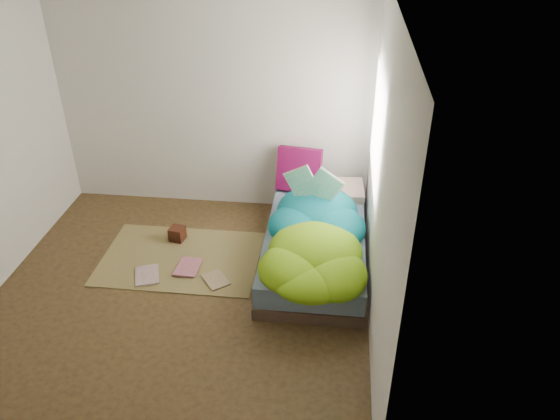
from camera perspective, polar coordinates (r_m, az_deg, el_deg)
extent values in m
cube|color=#3C2817|center=(5.28, -10.33, -8.64)|extent=(3.50, 3.50, 0.00)
cube|color=silver|center=(6.12, -7.10, 11.51)|extent=(3.50, 0.04, 2.60)
cube|color=silver|center=(3.24, -20.84, -10.45)|extent=(3.50, 0.04, 2.60)
cube|color=silver|center=(4.38, 10.57, 2.81)|extent=(0.04, 3.50, 2.60)
cube|color=white|center=(4.15, -13.90, 20.09)|extent=(3.50, 3.50, 0.04)
cube|color=white|center=(5.14, 10.05, 8.56)|extent=(0.01, 1.00, 1.20)
cube|color=#372B1E|center=(5.63, 3.64, -4.50)|extent=(1.00, 2.00, 0.12)
cube|color=slate|center=(5.53, 3.69, -3.07)|extent=(0.98, 1.96, 0.22)
cube|color=brown|center=(5.73, -10.33, -4.96)|extent=(1.60, 1.10, 0.01)
cube|color=silver|center=(6.05, 6.03, 1.97)|extent=(0.59, 0.40, 0.13)
cube|color=#50052B|center=(6.09, 2.02, 4.26)|extent=(0.50, 0.21, 0.48)
cube|color=#361A0C|center=(5.97, -10.69, -2.44)|extent=(0.17, 0.17, 0.15)
imported|color=beige|center=(5.55, -14.90, -6.76)|extent=(0.32, 0.37, 0.02)
imported|color=#CA7484|center=(5.59, -10.70, -5.79)|extent=(0.24, 0.32, 0.03)
imported|color=tan|center=(5.34, -7.70, -7.61)|extent=(0.32, 0.34, 0.02)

